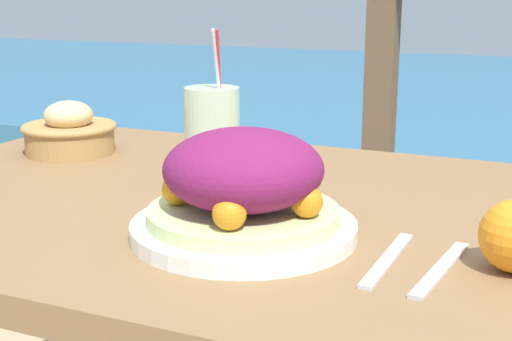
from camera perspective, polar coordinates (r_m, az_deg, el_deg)
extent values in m
cube|color=olive|center=(1.06, -1.07, -3.43)|extent=(1.23, 0.81, 0.04)
cube|color=olive|center=(1.74, -13.12, -9.07)|extent=(0.06, 0.06, 0.67)
cube|color=brown|center=(1.87, 9.59, -1.79)|extent=(0.07, 0.07, 1.01)
cube|color=teal|center=(4.34, 17.70, 3.33)|extent=(12.00, 4.00, 0.46)
cylinder|color=white|center=(0.91, -0.99, -4.68)|extent=(0.29, 0.29, 0.02)
cylinder|color=#C6DB8E|center=(0.90, -0.99, -3.54)|extent=(0.24, 0.24, 0.02)
ellipsoid|color=#72194C|center=(0.88, -1.01, 0.13)|extent=(0.20, 0.20, 0.10)
sphere|color=orange|center=(0.86, 4.07, -2.48)|extent=(0.04, 0.04, 0.04)
sphere|color=orange|center=(0.96, 1.51, -0.52)|extent=(0.04, 0.04, 0.04)
sphere|color=orange|center=(0.91, -6.31, -1.52)|extent=(0.04, 0.04, 0.04)
sphere|color=orange|center=(0.81, -2.14, -3.43)|extent=(0.04, 0.04, 0.04)
cylinder|color=beige|center=(1.14, -3.52, 2.80)|extent=(0.09, 0.09, 0.15)
cylinder|color=white|center=(1.13, -2.92, 6.03)|extent=(0.02, 0.08, 0.21)
cylinder|color=red|center=(1.13, -2.90, 6.04)|extent=(0.03, 0.07, 0.21)
cylinder|color=#AD7F47|center=(1.40, -14.66, 2.46)|extent=(0.17, 0.17, 0.05)
torus|color=#AD7F47|center=(1.40, -14.72, 3.39)|extent=(0.18, 0.18, 0.01)
ellipsoid|color=#DBB77A|center=(1.39, -14.78, 4.29)|extent=(0.09, 0.09, 0.05)
cube|color=silver|center=(0.84, 10.49, -7.01)|extent=(0.02, 0.18, 0.00)
cube|color=silver|center=(0.83, 14.58, -7.63)|extent=(0.04, 0.18, 0.00)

